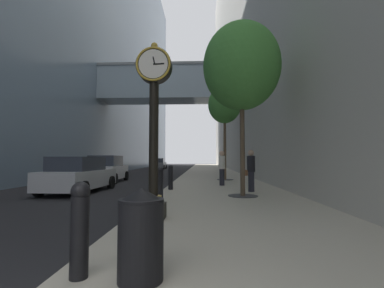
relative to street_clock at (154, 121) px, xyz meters
name	(u,v)px	position (x,y,z in m)	size (l,w,h in m)	color
ground_plane	(185,173)	(-0.64, 21.84, -2.42)	(110.00, 110.00, 0.00)	black
sidewalk_right	(211,172)	(2.08, 24.84, -2.35)	(5.43, 80.00, 0.14)	#ADA593
building_block_left	(84,9)	(-13.16, 24.81, 17.28)	(22.81, 80.00, 39.52)	slate
street_clock	(154,121)	(0.00, 0.00, 0.00)	(0.84, 0.55, 4.16)	black
bollard_nearest	(80,227)	(-0.29, -3.10, -1.70)	(0.22, 0.22, 1.11)	black
bollard_third	(160,182)	(-0.29, 2.90, -1.70)	(0.22, 0.22, 1.11)	black
bollard_fourth	(171,177)	(-0.29, 5.90, -1.70)	(0.22, 0.22, 1.11)	black
street_tree_near	(242,67)	(2.64, 3.89, 2.62)	(2.92, 2.92, 6.59)	#333335
street_tree_mid_near	(225,105)	(2.64, 11.73, 2.73)	(2.21, 2.21, 6.32)	#333335
trash_bin	(141,232)	(0.44, -3.13, -1.74)	(0.53, 0.53, 1.05)	black
pedestrian_walking	(251,169)	(3.20, 5.26, -1.34)	(0.46, 0.35, 1.76)	#23232D
pedestrian_by_clock	(222,167)	(2.16, 7.92, -1.31)	(0.46, 0.46, 1.81)	#23232D
car_white_near	(107,169)	(-5.18, 11.32, -1.58)	(2.20, 4.10, 1.74)	silver
car_silver_mid	(79,175)	(-4.51, 5.89, -1.63)	(2.16, 4.51, 1.61)	#B7BABF
car_grey_far	(159,164)	(-5.31, 33.53, -1.63)	(2.03, 4.15, 1.61)	slate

